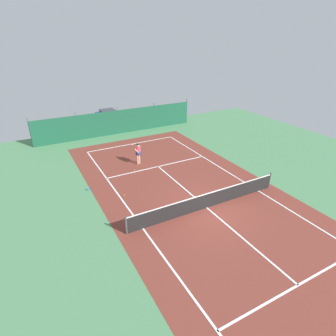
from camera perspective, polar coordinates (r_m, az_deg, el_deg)
The scene contains 9 objects.
ground_plane at distance 16.82m, azimuth 7.89°, elevation -8.04°, with size 36.00×36.00×0.00m, color #4C8456.
court_surface at distance 16.82m, azimuth 7.89°, elevation -8.03°, with size 11.02×26.60×0.01m.
tennis_net at distance 16.54m, azimuth 8.00°, elevation -6.57°, with size 10.12×0.10×1.10m.
back_fence at distance 29.53m, azimuth -10.33°, elevation 8.43°, with size 16.30×0.98×2.70m.
tennis_player at distance 21.78m, azimuth -6.09°, elevation 3.18°, with size 0.56×0.83×1.64m.
tennis_ball_near_player at distance 18.02m, azimuth -8.87°, elevation -5.48°, with size 0.07×0.07×0.07m, color #CCDB33.
tennis_ball_midcourt at distance 21.09m, azimuth -6.81°, elevation -0.43°, with size 0.07×0.07×0.07m, color #CCDB33.
parked_car at distance 32.11m, azimuth -11.96°, elevation 10.03°, with size 2.11×4.25×1.68m.
water_bottle at distance 19.00m, azimuth -15.87°, elevation -4.16°, with size 0.08×0.08×0.24m, color #338CD8.
Camera 1 is at (-8.58, -11.07, 9.32)m, focal length 29.87 mm.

